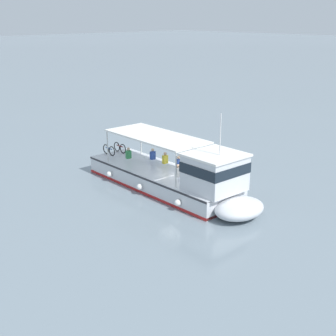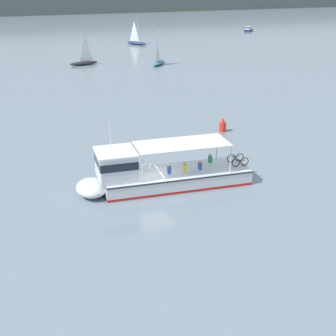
% 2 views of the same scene
% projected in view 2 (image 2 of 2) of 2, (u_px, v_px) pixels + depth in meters
% --- Properties ---
extents(ground_plane, '(400.00, 400.00, 0.00)m').
position_uv_depth(ground_plane, '(153.00, 190.00, 35.75)').
color(ground_plane, gray).
extents(distant_shoreline, '(400.00, 28.00, 6.77)m').
position_uv_depth(distant_shoreline, '(21.00, 2.00, 171.15)').
color(distant_shoreline, '#515B56').
rests_on(distant_shoreline, ground).
extents(ferry_main, '(12.95, 3.94, 5.32)m').
position_uv_depth(ferry_main, '(155.00, 174.00, 35.80)').
color(ferry_main, silver).
rests_on(ferry_main, ground).
extents(motorboat_off_bow, '(3.30, 3.60, 1.26)m').
position_uv_depth(motorboat_off_bow, '(248.00, 29.00, 122.01)').
color(motorboat_off_bow, navy).
rests_on(motorboat_off_bow, ground).
extents(sailboat_far_left, '(5.00, 2.50, 5.40)m').
position_uv_depth(sailboat_far_left, '(84.00, 62.00, 80.80)').
color(sailboat_far_left, '#232328').
rests_on(sailboat_far_left, ground).
extents(sailboat_near_starboard, '(4.02, 4.67, 5.40)m').
position_uv_depth(sailboat_near_starboard, '(136.00, 42.00, 101.84)').
color(sailboat_near_starboard, navy).
rests_on(sailboat_near_starboard, ground).
extents(sailboat_outer_anchorage, '(3.82, 4.78, 5.40)m').
position_uv_depth(sailboat_outer_anchorage, '(158.00, 61.00, 81.06)').
color(sailboat_outer_anchorage, teal).
rests_on(sailboat_outer_anchorage, ground).
extents(channel_buoy, '(0.70, 0.70, 1.40)m').
position_uv_depth(channel_buoy, '(223.00, 126.00, 48.23)').
color(channel_buoy, red).
rests_on(channel_buoy, ground).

